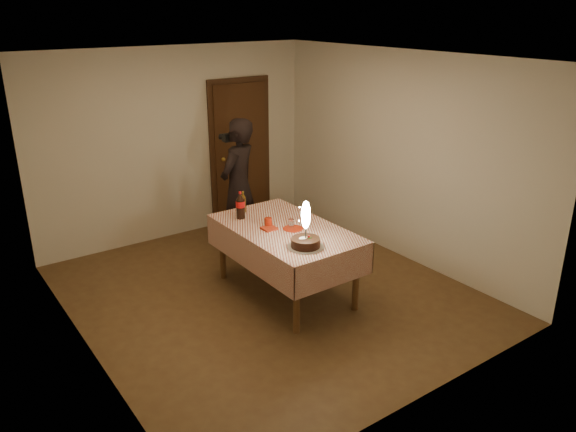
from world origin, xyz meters
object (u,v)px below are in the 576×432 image
object	(u,v)px
dining_table	(285,237)
red_plate	(293,228)
red_cup	(268,222)
cola_bottle	(240,205)
photographer	(238,186)
clear_cup	(291,223)
birthday_cake	(306,237)
amber_bottle_left	(243,202)

from	to	relation	value
dining_table	red_plate	world-z (taller)	red_plate
red_cup	cola_bottle	bearing A→B (deg)	105.48
red_plate	cola_bottle	bearing A→B (deg)	115.45
cola_bottle	photographer	xyz separation A→B (m)	(0.45, 0.81, -0.06)
red_cup	clear_cup	bearing A→B (deg)	-39.03
red_plate	cola_bottle	xyz separation A→B (m)	(-0.29, 0.62, 0.15)
red_cup	cola_bottle	size ratio (longest dim) A/B	0.31
red_plate	photographer	distance (m)	1.44
dining_table	red_plate	xyz separation A→B (m)	(0.05, -0.08, 0.11)
dining_table	clear_cup	world-z (taller)	clear_cup
birthday_cake	photographer	bearing A→B (deg)	79.59
red_plate	cola_bottle	world-z (taller)	cola_bottle
birthday_cake	clear_cup	distance (m)	0.56
dining_table	amber_bottle_left	size ratio (longest dim) A/B	6.75
birthday_cake	clear_cup	xyz separation A→B (m)	(0.20, 0.52, -0.07)
red_cup	cola_bottle	world-z (taller)	cola_bottle
amber_bottle_left	dining_table	bearing A→B (deg)	-80.67
red_cup	photographer	xyz separation A→B (m)	(0.34, 1.21, 0.04)
clear_cup	red_cup	bearing A→B (deg)	140.97
red_cup	clear_cup	world-z (taller)	red_cup
red_plate	clear_cup	size ratio (longest dim) A/B	2.44
dining_table	red_plate	distance (m)	0.14
dining_table	birthday_cake	world-z (taller)	birthday_cake
red_plate	amber_bottle_left	world-z (taller)	amber_bottle_left
dining_table	photographer	xyz separation A→B (m)	(0.21, 1.35, 0.19)
birthday_cake	dining_table	bearing A→B (deg)	75.97
dining_table	cola_bottle	bearing A→B (deg)	114.17
red_plate	photographer	world-z (taller)	photographer
red_cup	photographer	world-z (taller)	photographer
dining_table	clear_cup	bearing A→B (deg)	-17.63
birthday_cake	red_plate	world-z (taller)	birthday_cake
red_cup	amber_bottle_left	xyz separation A→B (m)	(0.02, 0.56, 0.07)
red_plate	photographer	size ratio (longest dim) A/B	0.12
birthday_cake	amber_bottle_left	world-z (taller)	birthday_cake
red_cup	amber_bottle_left	size ratio (longest dim) A/B	0.39
photographer	red_plate	bearing A→B (deg)	-96.46
cola_bottle	amber_bottle_left	xyz separation A→B (m)	(0.13, 0.15, -0.03)
birthday_cake	clear_cup	world-z (taller)	birthday_cake
birthday_cake	red_plate	distance (m)	0.51
dining_table	red_cup	bearing A→B (deg)	133.46
birthday_cake	cola_bottle	world-z (taller)	birthday_cake
amber_bottle_left	cola_bottle	bearing A→B (deg)	-129.88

